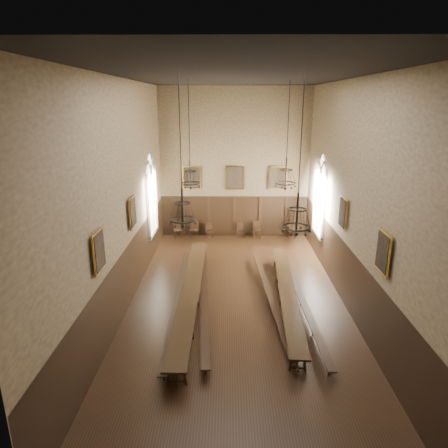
{
  "coord_description": "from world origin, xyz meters",
  "views": [
    {
      "loc": [
        -0.38,
        -14.98,
        8.12
      ],
      "look_at": [
        -0.56,
        1.5,
        3.05
      ],
      "focal_mm": 32.0,
      "sensor_mm": 36.0,
      "label": 1
    }
  ],
  "objects_px": {
    "chair_5": "(257,233)",
    "chair_7": "(292,233)",
    "bench_left_outer": "(178,300)",
    "chair_4": "(240,233)",
    "bench_left_inner": "(204,296)",
    "chair_2": "(209,233)",
    "bench_right_outer": "(301,299)",
    "bench_right_inner": "(269,297)",
    "chair_0": "(178,233)",
    "chandelier_back_right": "(286,177)",
    "table_left": "(191,297)",
    "chair_1": "(194,233)",
    "chandelier_front_left": "(182,211)",
    "chandelier_back_left": "(190,176)",
    "chandelier_front_right": "(297,218)",
    "table_right": "(287,297)"
  },
  "relations": [
    {
      "from": "chair_5",
      "to": "chair_7",
      "type": "xyz_separation_m",
      "value": [
        2.15,
        -0.05,
        -0.0
      ]
    },
    {
      "from": "bench_left_outer",
      "to": "chair_4",
      "type": "relative_size",
      "value": 10.91
    },
    {
      "from": "bench_left_inner",
      "to": "chair_4",
      "type": "relative_size",
      "value": 10.91
    },
    {
      "from": "chair_2",
      "to": "chair_5",
      "type": "bearing_deg",
      "value": -10.11
    },
    {
      "from": "bench_right_outer",
      "to": "bench_right_inner",
      "type": "bearing_deg",
      "value": 168.72
    },
    {
      "from": "chair_0",
      "to": "chandelier_back_right",
      "type": "bearing_deg",
      "value": -64.2
    },
    {
      "from": "table_left",
      "to": "chandelier_back_right",
      "type": "height_order",
      "value": "chandelier_back_right"
    },
    {
      "from": "chair_5",
      "to": "chandelier_back_right",
      "type": "relative_size",
      "value": 0.22
    },
    {
      "from": "chair_1",
      "to": "chair_4",
      "type": "distance_m",
      "value": 2.89
    },
    {
      "from": "bench_left_outer",
      "to": "chandelier_front_left",
      "type": "height_order",
      "value": "chandelier_front_left"
    },
    {
      "from": "chair_5",
      "to": "chandelier_back_left",
      "type": "bearing_deg",
      "value": -121.52
    },
    {
      "from": "chair_1",
      "to": "chair_5",
      "type": "xyz_separation_m",
      "value": [
        3.91,
        0.05,
        -0.0
      ]
    },
    {
      "from": "bench_right_inner",
      "to": "chandelier_back_left",
      "type": "height_order",
      "value": "chandelier_back_left"
    },
    {
      "from": "chandelier_front_right",
      "to": "bench_left_inner",
      "type": "bearing_deg",
      "value": 135.35
    },
    {
      "from": "bench_right_inner",
      "to": "chair_4",
      "type": "xyz_separation_m",
      "value": [
        -0.97,
        8.44,
        0.01
      ]
    },
    {
      "from": "bench_left_inner",
      "to": "chandelier_back_left",
      "type": "distance_m",
      "value": 5.17
    },
    {
      "from": "bench_left_outer",
      "to": "chandelier_back_right",
      "type": "bearing_deg",
      "value": 33.38
    },
    {
      "from": "table_left",
      "to": "chair_7",
      "type": "height_order",
      "value": "chair_7"
    },
    {
      "from": "bench_right_outer",
      "to": "chair_7",
      "type": "height_order",
      "value": "chair_7"
    },
    {
      "from": "bench_right_inner",
      "to": "bench_right_outer",
      "type": "xyz_separation_m",
      "value": [
        1.29,
        -0.26,
        0.01
      ]
    },
    {
      "from": "chair_4",
      "to": "chair_5",
      "type": "distance_m",
      "value": 1.02
    },
    {
      "from": "bench_left_inner",
      "to": "bench_right_inner",
      "type": "xyz_separation_m",
      "value": [
        2.73,
        0.03,
        -0.02
      ]
    },
    {
      "from": "table_right",
      "to": "chandelier_front_left",
      "type": "height_order",
      "value": "chandelier_front_left"
    },
    {
      "from": "chair_1",
      "to": "chair_5",
      "type": "bearing_deg",
      "value": 13.15
    },
    {
      "from": "chair_4",
      "to": "table_left",
      "type": "bearing_deg",
      "value": -116.26
    },
    {
      "from": "table_left",
      "to": "chair_4",
      "type": "height_order",
      "value": "chair_4"
    },
    {
      "from": "table_right",
      "to": "chandelier_back_left",
      "type": "height_order",
      "value": "chandelier_back_left"
    },
    {
      "from": "table_left",
      "to": "chandelier_front_left",
      "type": "height_order",
      "value": "chandelier_front_left"
    },
    {
      "from": "bench_left_inner",
      "to": "chair_5",
      "type": "relative_size",
      "value": 9.79
    },
    {
      "from": "chandelier_back_right",
      "to": "bench_left_inner",
      "type": "bearing_deg",
      "value": -142.52
    },
    {
      "from": "bench_left_outer",
      "to": "chair_1",
      "type": "distance_m",
      "value": 8.68
    },
    {
      "from": "chair_4",
      "to": "chair_5",
      "type": "xyz_separation_m",
      "value": [
        1.02,
        -0.06,
        0.03
      ]
    },
    {
      "from": "chair_7",
      "to": "chandelier_back_left",
      "type": "distance_m",
      "value": 9.64
    },
    {
      "from": "table_right",
      "to": "chair_2",
      "type": "distance_m",
      "value": 9.34
    },
    {
      "from": "bench_left_outer",
      "to": "chandelier_back_right",
      "type": "height_order",
      "value": "chandelier_back_right"
    },
    {
      "from": "chair_7",
      "to": "table_left",
      "type": "bearing_deg",
      "value": -134.37
    },
    {
      "from": "bench_right_outer",
      "to": "chair_1",
      "type": "height_order",
      "value": "chair_1"
    },
    {
      "from": "chair_4",
      "to": "chandelier_front_left",
      "type": "distance_m",
      "value": 11.78
    },
    {
      "from": "chair_1",
      "to": "chair_0",
      "type": "bearing_deg",
      "value": -168.19
    },
    {
      "from": "bench_right_inner",
      "to": "chandelier_back_left",
      "type": "distance_m",
      "value": 6.17
    },
    {
      "from": "bench_left_inner",
      "to": "chair_0",
      "type": "bearing_deg",
      "value": 104.27
    },
    {
      "from": "bench_right_inner",
      "to": "chandelier_back_right",
      "type": "distance_m",
      "value": 5.4
    },
    {
      "from": "bench_left_outer",
      "to": "chair_0",
      "type": "bearing_deg",
      "value": 96.88
    },
    {
      "from": "chair_5",
      "to": "table_left",
      "type": "bearing_deg",
      "value": -113.91
    },
    {
      "from": "table_left",
      "to": "chair_1",
      "type": "relative_size",
      "value": 10.31
    },
    {
      "from": "chair_0",
      "to": "chair_1",
      "type": "xyz_separation_m",
      "value": [
        1.0,
        -0.01,
        0.0
      ]
    },
    {
      "from": "bench_right_inner",
      "to": "chair_7",
      "type": "bearing_deg",
      "value": 75.27
    },
    {
      "from": "bench_right_outer",
      "to": "chair_7",
      "type": "relative_size",
      "value": 9.47
    },
    {
      "from": "chair_5",
      "to": "chandelier_back_left",
      "type": "relative_size",
      "value": 0.23
    },
    {
      "from": "chandelier_back_right",
      "to": "table_right",
      "type": "bearing_deg",
      "value": -93.19
    }
  ]
}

